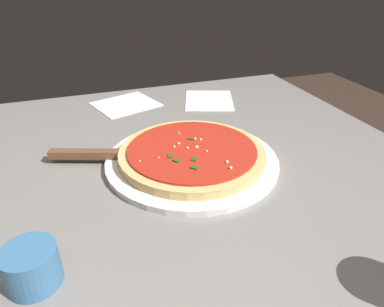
{
  "coord_description": "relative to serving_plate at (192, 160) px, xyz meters",
  "views": [
    {
      "loc": [
        -0.13,
        -0.51,
        1.08
      ],
      "look_at": [
        0.06,
        0.02,
        0.77
      ],
      "focal_mm": 33.11,
      "sensor_mm": 36.0,
      "label": 1
    }
  ],
  "objects": [
    {
      "name": "napkin_loose_left",
      "position": [
        -0.06,
        0.33,
        -0.0
      ],
      "size": [
        0.18,
        0.17,
        0.0
      ],
      "primitive_type": "cube",
      "rotation": [
        0.0,
        0.0,
        0.32
      ],
      "color": "white",
      "rests_on": "restaurant_table"
    },
    {
      "name": "cup_small_sauce",
      "position": [
        -0.26,
        -0.2,
        0.02
      ],
      "size": [
        0.06,
        0.06,
        0.05
      ],
      "primitive_type": "cylinder",
      "color": "teal",
      "rests_on": "restaurant_table"
    },
    {
      "name": "pizza",
      "position": [
        -0.0,
        -0.0,
        0.02
      ],
      "size": [
        0.27,
        0.27,
        0.02
      ],
      "color": "#DBB26B",
      "rests_on": "serving_plate"
    },
    {
      "name": "pizza_server",
      "position": [
        -0.15,
        0.05,
        0.01
      ],
      "size": [
        0.22,
        0.12,
        0.01
      ],
      "color": "silver",
      "rests_on": "serving_plate"
    },
    {
      "name": "serving_plate",
      "position": [
        0.0,
        0.0,
        0.0
      ],
      "size": [
        0.31,
        0.31,
        0.01
      ],
      "primitive_type": "cylinder",
      "color": "white",
      "rests_on": "restaurant_table"
    },
    {
      "name": "napkin_folded_right",
      "position": [
        0.15,
        0.29,
        -0.0
      ],
      "size": [
        0.17,
        0.18,
        0.0
      ],
      "primitive_type": "cube",
      "rotation": [
        0.0,
        0.0,
        -0.35
      ],
      "color": "white",
      "rests_on": "restaurant_table"
    },
    {
      "name": "restaurant_table",
      "position": [
        -0.06,
        -0.02,
        -0.14
      ],
      "size": [
        0.98,
        0.93,
        0.75
      ],
      "color": "black",
      "rests_on": "ground_plane"
    }
  ]
}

